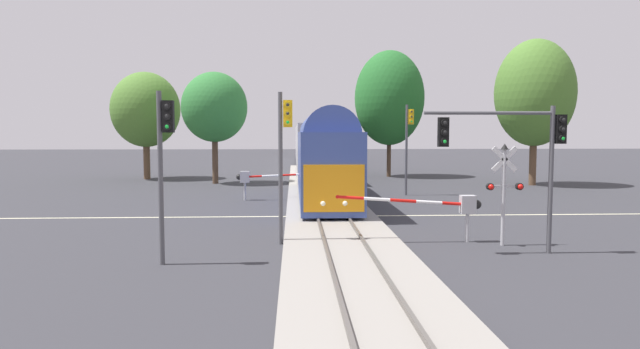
# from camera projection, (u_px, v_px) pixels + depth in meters

# --- Properties ---
(ground_plane) EXTENTS (220.00, 220.00, 0.00)m
(ground_plane) POSITION_uv_depth(u_px,v_px,m) (330.00, 216.00, 27.95)
(ground_plane) COLOR #333338
(road_centre_stripe) EXTENTS (44.00, 0.20, 0.01)m
(road_centre_stripe) POSITION_uv_depth(u_px,v_px,m) (330.00, 216.00, 27.95)
(road_centre_stripe) COLOR beige
(road_centre_stripe) RESTS_ON ground
(railway_track) EXTENTS (4.40, 80.00, 0.32)m
(railway_track) POSITION_uv_depth(u_px,v_px,m) (330.00, 214.00, 27.94)
(railway_track) COLOR gray
(railway_track) RESTS_ON ground
(commuter_train) EXTENTS (3.04, 66.26, 5.16)m
(commuter_train) POSITION_uv_depth(u_px,v_px,m) (312.00, 147.00, 56.02)
(commuter_train) COLOR #384C93
(commuter_train) RESTS_ON railway_track
(crossing_gate_near) EXTENTS (5.61, 0.40, 1.84)m
(crossing_gate_near) POSITION_uv_depth(u_px,v_px,m) (452.00, 205.00, 21.27)
(crossing_gate_near) COLOR #B7B7BC
(crossing_gate_near) RESTS_ON ground
(crossing_signal_mast) EXTENTS (1.36, 0.44, 3.80)m
(crossing_signal_mast) POSITION_uv_depth(u_px,v_px,m) (504.00, 183.00, 20.54)
(crossing_signal_mast) COLOR #B2B2B7
(crossing_signal_mast) RESTS_ON ground
(crossing_gate_far) EXTENTS (5.88, 0.40, 1.80)m
(crossing_gate_far) POSITION_uv_depth(u_px,v_px,m) (255.00, 177.00, 34.41)
(crossing_gate_far) COLOR #B7B7BC
(crossing_gate_far) RESTS_ON ground
(traffic_signal_near_right) EXTENTS (4.92, 0.38, 5.12)m
(traffic_signal_near_right) POSITION_uv_depth(u_px,v_px,m) (515.00, 143.00, 19.04)
(traffic_signal_near_right) COLOR #4C4C51
(traffic_signal_near_right) RESTS_ON ground
(traffic_signal_far_side) EXTENTS (0.53, 0.38, 6.03)m
(traffic_signal_far_side) POSITION_uv_depth(u_px,v_px,m) (409.00, 135.00, 36.87)
(traffic_signal_far_side) COLOR #4C4C51
(traffic_signal_far_side) RESTS_ON ground
(traffic_signal_median) EXTENTS (0.53, 0.38, 5.70)m
(traffic_signal_median) POSITION_uv_depth(u_px,v_px,m) (284.00, 143.00, 20.67)
(traffic_signal_median) COLOR #4C4C51
(traffic_signal_median) RESTS_ON ground
(traffic_signal_near_left) EXTENTS (0.53, 0.38, 5.51)m
(traffic_signal_near_left) POSITION_uv_depth(u_px,v_px,m) (164.00, 149.00, 17.45)
(traffic_signal_near_left) COLOR #4C4C51
(traffic_signal_near_left) RESTS_ON ground
(pine_left_background) EXTENTS (6.07, 6.07, 9.55)m
(pine_left_background) POSITION_uv_depth(u_px,v_px,m) (146.00, 110.00, 49.59)
(pine_left_background) COLOR brown
(pine_left_background) RESTS_ON ground
(maple_right_background) EXTENTS (6.16, 6.16, 11.48)m
(maple_right_background) POSITION_uv_depth(u_px,v_px,m) (535.00, 93.00, 43.68)
(maple_right_background) COLOR brown
(maple_right_background) RESTS_ON ground
(elm_centre_background) EXTENTS (6.52, 6.52, 11.83)m
(elm_centre_background) POSITION_uv_depth(u_px,v_px,m) (389.00, 98.00, 52.15)
(elm_centre_background) COLOR #4C3828
(elm_centre_background) RESTS_ON ground
(oak_behind_train) EXTENTS (5.33, 5.33, 9.08)m
(oak_behind_train) POSITION_uv_depth(u_px,v_px,m) (214.00, 107.00, 45.15)
(oak_behind_train) COLOR #4C3828
(oak_behind_train) RESTS_ON ground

